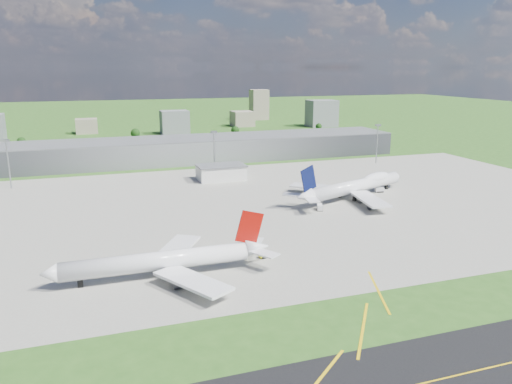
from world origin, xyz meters
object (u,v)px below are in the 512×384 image
object	(u,v)px
airliner_blue_quad	(356,186)
tug_yellow	(263,256)
van_white_near	(320,207)
van_white_far	(379,190)
airliner_red_twin	(166,261)

from	to	relation	value
airliner_blue_quad	tug_yellow	xyz separation A→B (m)	(-69.53, -61.29, -4.73)
airliner_blue_quad	van_white_near	bearing A→B (deg)	-171.45
tug_yellow	van_white_far	size ratio (longest dim) A/B	0.73
airliner_blue_quad	van_white_near	size ratio (longest dim) A/B	13.05
van_white_near	van_white_far	xyz separation A→B (m)	(43.06, 19.79, -0.13)
airliner_red_twin	airliner_blue_quad	xyz separation A→B (m)	(102.66, 65.93, 0.57)
van_white_near	tug_yellow	bearing A→B (deg)	158.55
van_white_far	airliner_blue_quad	bearing A→B (deg)	-158.12
airliner_red_twin	tug_yellow	world-z (taller)	airliner_red_twin
tug_yellow	van_white_near	bearing A→B (deg)	32.69
van_white_near	van_white_far	world-z (taller)	van_white_near
airliner_blue_quad	van_white_far	bearing A→B (deg)	-6.21
airliner_red_twin	van_white_near	world-z (taller)	airliner_red_twin
airliner_blue_quad	tug_yellow	bearing A→B (deg)	-160.02
airliner_blue_quad	van_white_near	xyz separation A→B (m)	(-26.51, -15.29, -4.25)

